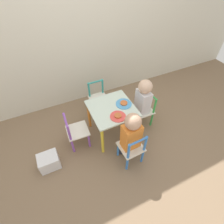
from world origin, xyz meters
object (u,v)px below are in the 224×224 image
(chair_teal, at_px, (98,98))
(plate_front, at_px, (118,116))
(child_right, at_px, (142,100))
(child_front, at_px, (131,134))
(chair_green, at_px, (144,110))
(chair_purple, at_px, (76,132))
(chair_blue, at_px, (132,149))
(kids_table, at_px, (112,112))
(storage_bin, at_px, (49,161))
(plate_right, at_px, (124,104))

(chair_teal, height_order, plate_front, plate_front)
(child_right, height_order, child_front, child_front)
(chair_green, distance_m, chair_purple, 0.98)
(chair_blue, xyz_separation_m, child_front, (-0.00, 0.06, 0.21))
(kids_table, relative_size, storage_bin, 2.36)
(storage_bin, bearing_deg, chair_green, 5.65)
(child_right, height_order, storage_bin, child_right)
(chair_blue, bearing_deg, storage_bin, -23.31)
(chair_green, relative_size, storage_bin, 2.18)
(child_front, distance_m, plate_right, 0.45)
(chair_green, relative_size, chair_teal, 1.00)
(chair_teal, xyz_separation_m, storage_bin, (-0.89, -0.64, -0.15))
(plate_right, bearing_deg, storage_bin, -172.00)
(plate_right, bearing_deg, child_front, -108.18)
(child_right, distance_m, plate_front, 0.46)
(child_right, height_order, plate_right, child_right)
(chair_purple, xyz_separation_m, child_right, (0.92, -0.03, 0.22))
(chair_teal, bearing_deg, plate_front, -89.88)
(plate_right, height_order, storage_bin, plate_right)
(kids_table, bearing_deg, chair_green, -1.35)
(chair_green, relative_size, child_front, 0.66)
(chair_purple, relative_size, storage_bin, 2.18)
(chair_blue, xyz_separation_m, child_right, (0.40, 0.48, 0.22))
(chair_blue, height_order, chair_purple, same)
(chair_blue, height_order, chair_teal, same)
(child_right, height_order, plate_front, child_right)
(chair_teal, bearing_deg, chair_green, -45.43)
(chair_blue, relative_size, plate_front, 2.70)
(chair_green, xyz_separation_m, plate_front, (-0.49, -0.15, 0.24))
(chair_blue, distance_m, child_front, 0.22)
(chair_purple, xyz_separation_m, plate_right, (0.65, -0.02, 0.24))
(kids_table, height_order, plate_right, plate_right)
(kids_table, distance_m, plate_right, 0.18)
(chair_green, height_order, chair_purple, same)
(kids_table, xyz_separation_m, chair_teal, (0.00, 0.49, -0.15))
(chair_teal, distance_m, chair_purple, 0.68)
(chair_blue, xyz_separation_m, plate_front, (-0.02, 0.33, 0.24))
(plate_front, bearing_deg, chair_teal, 89.63)
(child_front, bearing_deg, plate_front, -88.27)
(plate_right, height_order, plate_front, same)
(chair_green, relative_size, child_right, 0.67)
(child_front, bearing_deg, plate_right, -111.04)
(chair_purple, relative_size, child_right, 0.67)
(chair_teal, bearing_deg, chair_blue, -88.33)
(plate_right, distance_m, plate_front, 0.23)
(plate_front, bearing_deg, kids_table, 90.00)
(storage_bin, bearing_deg, child_right, 5.96)
(chair_purple, height_order, child_right, child_right)
(child_right, distance_m, plate_right, 0.27)
(chair_green, bearing_deg, chair_blue, -42.90)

